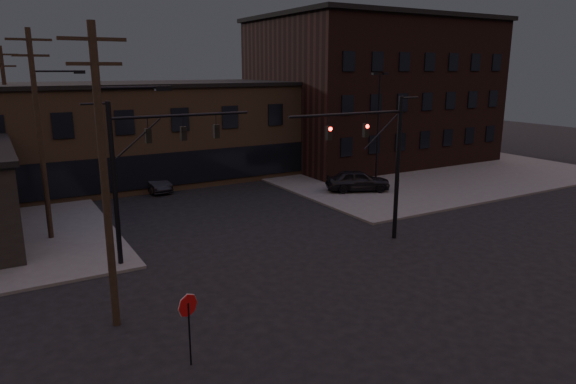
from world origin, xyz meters
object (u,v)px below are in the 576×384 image
object	(u,v)px
traffic_signal_near	(382,154)
traffic_signal_far	(140,163)
parked_car_lot_a	(358,180)
car_crossing	(153,183)
parked_car_lot_b	(361,155)
stop_sign	(188,313)

from	to	relation	value
traffic_signal_near	traffic_signal_far	xyz separation A→B (m)	(-12.07, 3.50, 0.08)
parked_car_lot_a	car_crossing	size ratio (longest dim) A/B	1.16
parked_car_lot_a	parked_car_lot_b	distance (m)	12.87
stop_sign	parked_car_lot_b	distance (m)	38.10
traffic_signal_near	parked_car_lot_b	xyz separation A→B (m)	(14.22, 19.78, -4.11)
stop_sign	car_crossing	bearing A→B (deg)	76.77
traffic_signal_far	car_crossing	size ratio (longest dim) A/B	1.89
traffic_signal_far	parked_car_lot_b	size ratio (longest dim) A/B	1.73
parked_car_lot_b	traffic_signal_far	bearing A→B (deg)	109.05
traffic_signal_far	parked_car_lot_b	bearing A→B (deg)	31.76
traffic_signal_far	parked_car_lot_a	xyz separation A→B (m)	(18.17, 6.30, -4.03)
traffic_signal_near	parked_car_lot_a	world-z (taller)	traffic_signal_near
stop_sign	parked_car_lot_a	size ratio (longest dim) A/B	0.51
parked_car_lot_a	traffic_signal_far	bearing A→B (deg)	132.93
stop_sign	parked_car_lot_a	bearing A→B (deg)	39.93
traffic_signal_near	stop_sign	distance (m)	15.17
traffic_signal_near	parked_car_lot_b	size ratio (longest dim) A/B	1.73
car_crossing	parked_car_lot_b	bearing A→B (deg)	-3.69
traffic_signal_near	stop_sign	bearing A→B (deg)	-154.10
traffic_signal_far	car_crossing	world-z (taller)	traffic_signal_far
traffic_signal_far	stop_sign	xyz separation A→B (m)	(-1.28, -9.99, -3.17)
stop_sign	car_crossing	xyz separation A→B (m)	(5.83, 24.78, -1.15)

